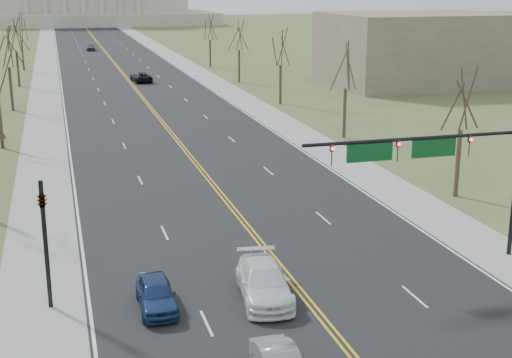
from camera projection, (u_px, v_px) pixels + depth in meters
road at (117, 66)px, 124.94m from camera, size 20.00×380.00×0.01m
cross_road at (350, 352)px, 28.49m from camera, size 120.00×14.00×0.01m
sidewalk_left at (46, 68)px, 121.81m from camera, size 4.00×380.00×0.03m
sidewalk_right at (184, 64)px, 128.08m from camera, size 4.00×380.00×0.03m
center_line at (117, 66)px, 124.94m from camera, size 0.42×380.00×0.01m
edge_line_left at (59, 68)px, 122.38m from camera, size 0.15×380.00×0.01m
edge_line_right at (172, 64)px, 127.50m from camera, size 0.15×380.00×0.01m
signal_mast at (432, 158)px, 35.85m from camera, size 12.12×0.44×7.20m
signal_left at (44, 230)px, 31.45m from camera, size 0.32×0.36×6.00m
tree_r_0 at (462, 102)px, 47.48m from camera, size 3.74×3.74×8.50m
tree_r_1 at (346, 68)px, 66.03m from camera, size 3.74×3.74×8.50m
tree_r_2 at (281, 49)px, 84.58m from camera, size 3.74×3.74×8.50m
tree_l_2 at (8, 49)px, 80.09m from camera, size 3.96×3.96×9.00m
tree_r_3 at (239, 37)px, 103.13m from camera, size 3.74×3.74×8.50m
tree_l_3 at (15, 37)px, 98.63m from camera, size 3.96×3.96×9.00m
tree_r_4 at (210, 29)px, 121.68m from camera, size 3.74×3.74×8.50m
tree_l_4 at (20, 28)px, 117.18m from camera, size 3.96×3.96×9.00m
bldg_right_mass at (417, 49)px, 102.52m from camera, size 25.00×20.00×10.00m
car_sb_inner_second at (264, 282)px, 33.17m from camera, size 2.92×5.75×1.60m
car_sb_outer_second at (156, 294)px, 32.14m from camera, size 1.69×4.09×1.38m
car_far_nb at (141, 77)px, 104.98m from camera, size 3.00×5.50×1.46m
car_far_sb at (91, 47)px, 152.76m from camera, size 2.00×4.60×1.55m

